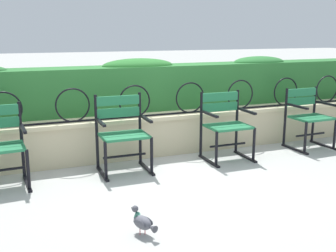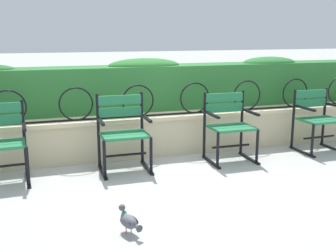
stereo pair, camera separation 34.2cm
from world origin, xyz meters
TOP-DOWN VIEW (x-y plane):
  - ground_plane at (0.00, 0.00)m, footprint 60.00×60.00m
  - stone_wall at (0.00, 0.85)m, footprint 8.20×0.41m
  - iron_arch_fence at (-0.17, 0.78)m, footprint 7.65×0.02m
  - hedge_row at (0.00, 1.29)m, footprint 8.04×0.54m
  - park_chair_centre_left at (-0.48, 0.35)m, footprint 0.58×0.53m
  - park_chair_centre_right at (0.88, 0.31)m, footprint 0.58×0.52m
  - park_chair_rightmost at (2.24, 0.36)m, footprint 0.58×0.54m
  - pigeon_near_chairs at (-0.77, -1.27)m, footprint 0.17×0.28m

SIDE VIEW (x-z plane):
  - ground_plane at x=0.00m, z-range 0.00..0.00m
  - pigeon_near_chairs at x=-0.77m, z-range 0.00..0.22m
  - stone_wall at x=0.00m, z-range 0.00..0.54m
  - park_chair_rightmost at x=2.24m, z-range 0.04..0.87m
  - park_chair_centre_right at x=0.88m, z-range 0.03..0.89m
  - park_chair_centre_left at x=-0.48m, z-range 0.02..0.92m
  - iron_arch_fence at x=-0.17m, z-range 0.51..0.93m
  - hedge_row at x=0.00m, z-range 0.51..1.23m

